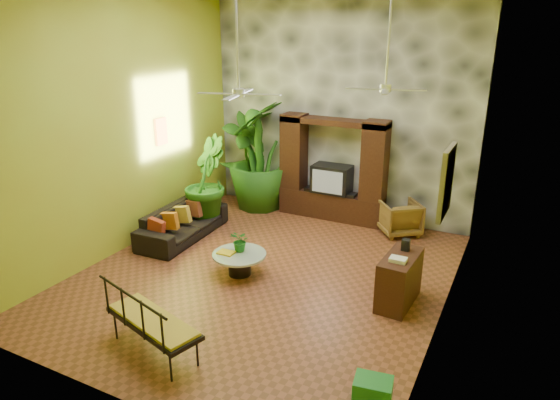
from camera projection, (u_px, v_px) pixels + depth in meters
The scene contains 21 objects.
ground at pixel (265, 275), 8.80m from camera, with size 7.00×7.00×0.00m, color brown.
back_wall at pixel (341, 105), 10.91m from camera, with size 6.00×0.02×5.00m, color #A7A025.
left_wall at pixel (122, 120), 9.26m from camera, with size 0.02×7.00×5.00m, color #A7A025.
right_wall at pixel (459, 156), 6.68m from camera, with size 0.02×7.00×5.00m, color #A7A025.
stone_accent_wall at pixel (340, 106), 10.86m from camera, with size 5.98×0.10×4.98m, color #3D3F45.
entertainment_center at pixel (332, 177), 11.12m from camera, with size 2.40×0.55×2.30m.
ceiling_fan_front at pixel (238, 79), 7.42m from camera, with size 1.28×1.28×1.86m.
ceiling_fan_back at pixel (386, 75), 7.99m from camera, with size 1.28×1.28×1.86m.
wall_art_mask at pixel (161, 131), 10.22m from camera, with size 0.06×0.32×0.55m, color gold.
wall_art_painting at pixel (447, 182), 6.26m from camera, with size 0.06×0.70×0.90m, color navy.
sofa at pixel (183, 222), 10.26m from camera, with size 2.21×0.86×0.64m, color black.
wicker_armchair at pixel (400, 218), 10.43m from camera, with size 0.76×0.78×0.71m, color brown.
tall_plant_a at pixel (247, 159), 11.99m from camera, with size 1.17×0.79×2.22m, color #225516.
tall_plant_b at pixel (205, 181), 10.76m from camera, with size 1.07×0.86×1.95m, color #26691B.
tall_plant_c at pixel (259, 155), 11.66m from camera, with size 1.43×1.43×2.56m, color #255D18.
coffee_table at pixel (239, 261), 8.74m from camera, with size 0.94×0.94×0.40m.
centerpiece_plant at pixel (240, 241), 8.72m from camera, with size 0.35×0.30×0.39m, color #185E1D.
yellow_tray at pixel (226, 253), 8.69m from camera, with size 0.29×0.21×0.03m, color yellow.
iron_bench at pixel (149, 320), 6.49m from camera, with size 1.61×0.96×0.57m.
side_console at pixel (399, 280), 7.79m from camera, with size 0.46×1.01×0.81m, color black.
green_bin at pixel (373, 394), 5.69m from camera, with size 0.43×0.32×0.38m, color #1E703A.
Camera 1 is at (3.82, -6.88, 4.17)m, focal length 32.00 mm.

